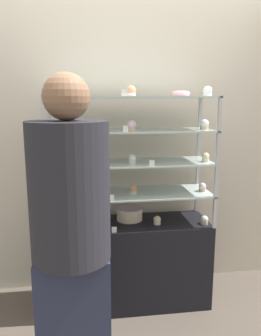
{
  "coord_description": "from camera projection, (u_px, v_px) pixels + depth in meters",
  "views": [
    {
      "loc": [
        -0.34,
        -2.42,
        1.61
      ],
      "look_at": [
        0.0,
        0.0,
        1.12
      ],
      "focal_mm": 35.0,
      "sensor_mm": 36.0,
      "label": 1
    }
  ],
  "objects": [
    {
      "name": "cupcake_3",
      "position": [
        204.0,
        220.0,
        2.54
      ],
      "size": [
        0.06,
        0.06,
        0.07
      ],
      "color": "#CCB28C",
      "rests_on": "display_base"
    },
    {
      "name": "price_tag_0",
      "position": [
        114.0,
        230.0,
        2.37
      ],
      "size": [
        0.04,
        0.0,
        0.04
      ],
      "color": "white",
      "rests_on": "display_base"
    },
    {
      "name": "ground_plane",
      "position": [
        130.0,
        301.0,
        2.71
      ],
      "size": [
        20.0,
        20.0,
        0.0
      ],
      "primitive_type": "plane",
      "color": "brown"
    },
    {
      "name": "layer_cake_centerpiece",
      "position": [
        130.0,
        214.0,
        2.63
      ],
      "size": [
        0.21,
        0.21,
        0.1
      ],
      "color": "beige",
      "rests_on": "display_base"
    },
    {
      "name": "cupcake_0",
      "position": [
        55.0,
        228.0,
        2.38
      ],
      "size": [
        0.06,
        0.06,
        0.07
      ],
      "color": "white",
      "rests_on": "display_base"
    },
    {
      "name": "customer_figure",
      "position": [
        71.0,
        235.0,
        1.7
      ],
      "size": [
        0.41,
        0.41,
        1.76
      ],
      "color": "#282D47",
      "rests_on": "ground_plane"
    },
    {
      "name": "cupcake_8",
      "position": [
        132.0,
        159.0,
        2.39
      ],
      "size": [
        0.05,
        0.05,
        0.07
      ],
      "color": "white",
      "rests_on": "display_riser_middle"
    },
    {
      "name": "cupcake_15",
      "position": [
        208.0,
        92.0,
        2.41
      ],
      "size": [
        0.07,
        0.07,
        0.08
      ],
      "color": "white",
      "rests_on": "display_riser_top"
    },
    {
      "name": "display_riser_top",
      "position": [
        131.0,
        99.0,
        2.39
      ],
      "size": [
        1.24,
        0.43,
        0.24
      ],
      "color": "#B7B7BC",
      "rests_on": "display_riser_upper"
    },
    {
      "name": "cupcake_12",
      "position": [
        204.0,
        125.0,
        2.47
      ],
      "size": [
        0.07,
        0.07,
        0.08
      ],
      "color": "#CCB28C",
      "rests_on": "display_riser_upper"
    },
    {
      "name": "cupcake_7",
      "position": [
        55.0,
        160.0,
        2.37
      ],
      "size": [
        0.05,
        0.05,
        0.07
      ],
      "color": "beige",
      "rests_on": "display_riser_middle"
    },
    {
      "name": "price_tag_1",
      "position": [
        111.0,
        198.0,
        2.32
      ],
      "size": [
        0.04,
        0.0,
        0.04
      ],
      "color": "white",
      "rests_on": "display_riser_lower"
    },
    {
      "name": "cupcake_9",
      "position": [
        206.0,
        157.0,
        2.48
      ],
      "size": [
        0.05,
        0.05,
        0.07
      ],
      "color": "beige",
      "rests_on": "display_riser_middle"
    },
    {
      "name": "price_tag_3",
      "position": [
        126.0,
        129.0,
        2.24
      ],
      "size": [
        0.04,
        0.0,
        0.04
      ],
      "color": "white",
      "rests_on": "display_riser_upper"
    },
    {
      "name": "cupcake_13",
      "position": [
        50.0,
        91.0,
        2.27
      ],
      "size": [
        0.07,
        0.07,
        0.08
      ],
      "color": "white",
      "rests_on": "display_riser_top"
    },
    {
      "name": "cupcake_4",
      "position": [
        54.0,
        195.0,
        2.34
      ],
      "size": [
        0.06,
        0.06,
        0.07
      ],
      "color": "white",
      "rests_on": "display_riser_lower"
    },
    {
      "name": "display_riser_upper",
      "position": [
        131.0,
        132.0,
        2.44
      ],
      "size": [
        1.24,
        0.43,
        0.24
      ],
      "color": "#B7B7BC",
      "rests_on": "display_riser_middle"
    },
    {
      "name": "cupcake_5",
      "position": [
        133.0,
        190.0,
        2.49
      ],
      "size": [
        0.06,
        0.06,
        0.07
      ],
      "color": "beige",
      "rests_on": "display_riser_lower"
    },
    {
      "name": "display_base",
      "position": [
        130.0,
        262.0,
        2.65
      ],
      "size": [
        1.24,
        0.43,
        0.69
      ],
      "color": "black",
      "rests_on": "ground_plane"
    },
    {
      "name": "price_tag_4",
      "position": [
        124.0,
        92.0,
        2.19
      ],
      "size": [
        0.04,
        0.0,
        0.04
      ],
      "color": "white",
      "rests_on": "display_riser_top"
    },
    {
      "name": "back_wall",
      "position": [
        125.0,
        140.0,
        2.81
      ],
      "size": [
        8.0,
        0.05,
        2.6
      ],
      "color": "beige",
      "rests_on": "ground_plane"
    },
    {
      "name": "cupcake_14",
      "position": [
        131.0,
        91.0,
        2.35
      ],
      "size": [
        0.07,
        0.07,
        0.08
      ],
      "color": "white",
      "rests_on": "display_riser_top"
    },
    {
      "name": "cupcake_2",
      "position": [
        157.0,
        220.0,
        2.53
      ],
      "size": [
        0.06,
        0.06,
        0.07
      ],
      "color": "white",
      "rests_on": "display_base"
    },
    {
      "name": "price_tag_2",
      "position": [
        152.0,
        163.0,
        2.31
      ],
      "size": [
        0.04,
        0.0,
        0.04
      ],
      "color": "white",
      "rests_on": "display_riser_middle"
    },
    {
      "name": "display_riser_lower",
      "position": [
        131.0,
        194.0,
        2.54
      ],
      "size": [
        1.24,
        0.43,
        0.24
      ],
      "color": "#B7B7BC",
      "rests_on": "display_base"
    },
    {
      "name": "cupcake_11",
      "position": [
        132.0,
        126.0,
        2.34
      ],
      "size": [
        0.07,
        0.07,
        0.08
      ],
      "color": "#CCB28C",
      "rests_on": "display_riser_upper"
    },
    {
      "name": "cupcake_1",
      "position": [
        106.0,
        221.0,
        2.51
      ],
      "size": [
        0.06,
        0.06,
        0.07
      ],
      "color": "white",
      "rests_on": "display_base"
    },
    {
      "name": "donut_glazed",
      "position": [
        181.0,
        94.0,
        2.47
      ],
      "size": [
        0.14,
        0.14,
        0.04
      ],
      "color": "#EFB2BC",
      "rests_on": "display_riser_top"
    },
    {
      "name": "display_riser_middle",
      "position": [
        131.0,
        164.0,
        2.49
      ],
      "size": [
        1.24,
        0.43,
        0.24
      ],
      "color": "#B7B7BC",
      "rests_on": "display_riser_lower"
    },
    {
      "name": "sheet_cake_frosted",
      "position": [
        87.0,
        191.0,
        2.45
      ],
      "size": [
        0.24,
        0.14,
        0.07
      ],
      "color": "#C66660",
      "rests_on": "display_riser_lower"
    },
    {
      "name": "cupcake_10",
      "position": [
        51.0,
        127.0,
        2.25
      ],
      "size": [
        0.07,
        0.07,
        0.08
      ],
      "color": "beige",
      "rests_on": "display_riser_upper"
    },
    {
      "name": "cupcake_6",
      "position": [
        202.0,
        187.0,
        2.57
      ],
      "size": [
        0.06,
        0.06,
        0.07
      ],
      "color": "#CCB28C",
      "rests_on": "display_riser_lower"
    }
  ]
}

